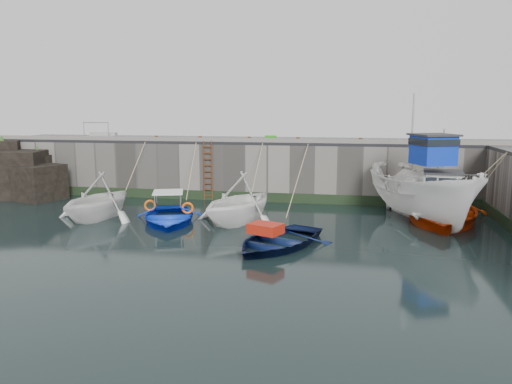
% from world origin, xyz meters
% --- Properties ---
extents(ground, '(120.00, 120.00, 0.00)m').
position_xyz_m(ground, '(0.00, 0.00, 0.00)').
color(ground, black).
rests_on(ground, ground).
extents(quay_back, '(30.00, 5.00, 3.00)m').
position_xyz_m(quay_back, '(0.00, 12.50, 1.50)').
color(quay_back, slate).
rests_on(quay_back, ground).
extents(road_back, '(30.00, 5.00, 0.16)m').
position_xyz_m(road_back, '(0.00, 12.50, 3.08)').
color(road_back, black).
rests_on(road_back, quay_back).
extents(kerb_back, '(30.00, 0.30, 0.20)m').
position_xyz_m(kerb_back, '(0.00, 10.15, 3.26)').
color(kerb_back, slate).
rests_on(kerb_back, road_back).
extents(algae_back, '(30.00, 0.08, 0.50)m').
position_xyz_m(algae_back, '(0.00, 9.96, 0.25)').
color(algae_back, black).
rests_on(algae_back, ground).
extents(rock_outcrop, '(5.85, 4.24, 3.41)m').
position_xyz_m(rock_outcrop, '(-12.92, 9.11, 1.26)').
color(rock_outcrop, black).
rests_on(rock_outcrop, ground).
extents(ladder, '(0.51, 0.08, 3.20)m').
position_xyz_m(ladder, '(-2.00, 9.91, 1.59)').
color(ladder, '#3F1E0F').
rests_on(ladder, ground).
extents(boat_near_white, '(4.59, 5.11, 2.41)m').
position_xyz_m(boat_near_white, '(-5.66, 4.68, 0.00)').
color(boat_near_white, silver).
rests_on(boat_near_white, ground).
extents(boat_near_white_rope, '(0.04, 3.84, 3.10)m').
position_xyz_m(boat_near_white_rope, '(-5.66, 8.59, 0.00)').
color(boat_near_white_rope, tan).
rests_on(boat_near_white_rope, ground).
extents(boat_near_blue, '(4.57, 5.42, 0.96)m').
position_xyz_m(boat_near_blue, '(-2.30, 4.58, 0.00)').
color(boat_near_blue, '#0E35D2').
rests_on(boat_near_blue, ground).
extents(boat_near_blue_rope, '(0.04, 3.91, 3.10)m').
position_xyz_m(boat_near_blue_rope, '(-2.30, 8.54, 0.00)').
color(boat_near_blue_rope, tan).
rests_on(boat_near_blue_rope, ground).
extents(boat_near_blacktrim, '(5.56, 5.92, 2.51)m').
position_xyz_m(boat_near_blacktrim, '(0.78, 5.09, 0.00)').
color(boat_near_blacktrim, white).
rests_on(boat_near_blacktrim, ground).
extents(boat_near_blacktrim_rope, '(0.04, 3.55, 3.10)m').
position_xyz_m(boat_near_blacktrim_rope, '(0.78, 8.79, 0.00)').
color(boat_near_blacktrim_rope, tan).
rests_on(boat_near_blacktrim_rope, ground).
extents(boat_near_navy, '(4.80, 5.48, 0.94)m').
position_xyz_m(boat_near_navy, '(2.98, 1.60, 0.00)').
color(boat_near_navy, '#091439').
rests_on(boat_near_navy, ground).
extents(boat_near_navy_rope, '(0.04, 6.45, 3.10)m').
position_xyz_m(boat_near_navy_rope, '(2.98, 7.05, 0.00)').
color(boat_near_navy_rope, tan).
rests_on(boat_near_navy_rope, ground).
extents(boat_far_white, '(5.54, 8.15, 5.95)m').
position_xyz_m(boat_far_white, '(8.68, 6.64, 1.23)').
color(boat_far_white, white).
rests_on(boat_far_white, ground).
extents(boat_far_orange, '(5.54, 7.14, 4.36)m').
position_xyz_m(boat_far_orange, '(9.49, 7.00, 0.43)').
color(boat_far_orange, '#FE480D').
rests_on(boat_far_orange, ground).
extents(fish_crate, '(0.62, 0.39, 0.27)m').
position_xyz_m(fish_crate, '(1.15, 11.59, 3.29)').
color(fish_crate, '#27931A').
rests_on(fish_crate, road_back).
extents(railing, '(1.60, 1.05, 1.00)m').
position_xyz_m(railing, '(-8.75, 11.25, 3.36)').
color(railing, '#A5A8AD').
rests_on(railing, road_back).
extents(bollard_a, '(0.18, 0.18, 0.28)m').
position_xyz_m(bollard_a, '(-5.00, 10.25, 3.30)').
color(bollard_a, '#3F1E0F').
rests_on(bollard_a, road_back).
extents(bollard_b, '(0.18, 0.18, 0.28)m').
position_xyz_m(bollard_b, '(-2.50, 10.25, 3.30)').
color(bollard_b, '#3F1E0F').
rests_on(bollard_b, road_back).
extents(bollard_c, '(0.18, 0.18, 0.28)m').
position_xyz_m(bollard_c, '(0.20, 10.25, 3.30)').
color(bollard_c, '#3F1E0F').
rests_on(bollard_c, road_back).
extents(bollard_d, '(0.18, 0.18, 0.28)m').
position_xyz_m(bollard_d, '(2.80, 10.25, 3.30)').
color(bollard_d, '#3F1E0F').
rests_on(bollard_d, road_back).
extents(bollard_e, '(0.18, 0.18, 0.28)m').
position_xyz_m(bollard_e, '(6.00, 10.25, 3.30)').
color(bollard_e, '#3F1E0F').
rests_on(bollard_e, road_back).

